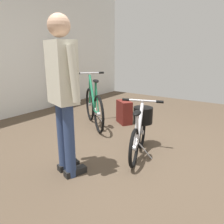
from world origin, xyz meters
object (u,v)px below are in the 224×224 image
(folding_bike_foreground, at_px, (140,127))
(backpack_on_floor, at_px, (124,112))
(visitor_near_wall, at_px, (63,90))
(display_bike_left, at_px, (94,106))
(floor_banner_stand, at_px, (66,79))

(folding_bike_foreground, relative_size, backpack_on_floor, 2.24)
(folding_bike_foreground, height_order, backpack_on_floor, folding_bike_foreground)
(folding_bike_foreground, distance_m, visitor_near_wall, 1.14)
(folding_bike_foreground, distance_m, backpack_on_floor, 1.21)
(folding_bike_foreground, height_order, display_bike_left, display_bike_left)
(display_bike_left, bearing_deg, floor_banner_stand, 61.73)
(backpack_on_floor, bearing_deg, display_bike_left, 139.55)
(folding_bike_foreground, xyz_separation_m, backpack_on_floor, (0.90, 0.80, -0.14))
(floor_banner_stand, distance_m, visitor_near_wall, 3.22)
(backpack_on_floor, bearing_deg, visitor_near_wall, -167.42)
(floor_banner_stand, relative_size, visitor_near_wall, 0.90)
(folding_bike_foreground, bearing_deg, visitor_near_wall, 156.45)
(floor_banner_stand, xyz_separation_m, backpack_on_floor, (-0.40, -1.92, -0.43))
(display_bike_left, distance_m, backpack_on_floor, 0.58)
(floor_banner_stand, relative_size, folding_bike_foreground, 1.54)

